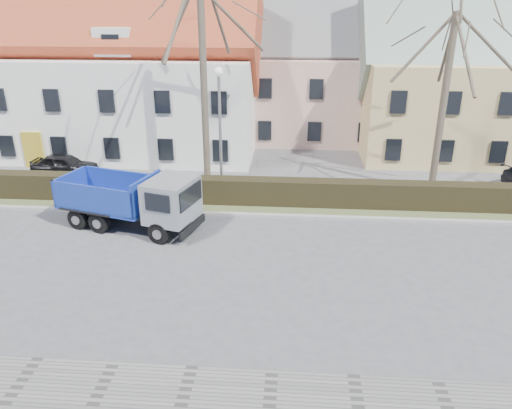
# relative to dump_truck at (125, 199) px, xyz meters

# --- Properties ---
(ground) EXTENTS (120.00, 120.00, 0.00)m
(ground) POSITION_rel_dump_truck_xyz_m (4.76, -3.04, -1.31)
(ground) COLOR #515053
(curb_far) EXTENTS (80.00, 0.30, 0.12)m
(curb_far) POSITION_rel_dump_truck_xyz_m (4.76, 1.56, -1.25)
(curb_far) COLOR gray
(curb_far) RESTS_ON ground
(grass_strip) EXTENTS (80.00, 3.00, 0.10)m
(grass_strip) POSITION_rel_dump_truck_xyz_m (4.76, 3.16, -1.26)
(grass_strip) COLOR #4B552F
(grass_strip) RESTS_ON ground
(hedge) EXTENTS (60.00, 0.90, 1.30)m
(hedge) POSITION_rel_dump_truck_xyz_m (4.76, 2.96, -0.66)
(hedge) COLOR black
(hedge) RESTS_ON ground
(building_white) EXTENTS (26.80, 10.80, 9.50)m
(building_white) POSITION_rel_dump_truck_xyz_m (-8.24, 12.96, 3.44)
(building_white) COLOR white
(building_white) RESTS_ON ground
(building_pink) EXTENTS (10.80, 8.80, 8.00)m
(building_pink) POSITION_rel_dump_truck_xyz_m (8.76, 16.96, 2.69)
(building_pink) COLOR #D2A695
(building_pink) RESTS_ON ground
(building_yellow) EXTENTS (18.80, 10.80, 8.50)m
(building_yellow) POSITION_rel_dump_truck_xyz_m (20.76, 13.96, 2.94)
(building_yellow) COLOR tan
(building_yellow) RESTS_ON ground
(tree_1) EXTENTS (9.20, 9.20, 12.65)m
(tree_1) POSITION_rel_dump_truck_xyz_m (2.76, 5.46, 5.01)
(tree_1) COLOR brown
(tree_1) RESTS_ON ground
(tree_2) EXTENTS (8.00, 8.00, 11.00)m
(tree_2) POSITION_rel_dump_truck_xyz_m (14.76, 5.46, 4.19)
(tree_2) COLOR brown
(tree_2) RESTS_ON ground
(dump_truck) EXTENTS (6.98, 4.15, 2.62)m
(dump_truck) POSITION_rel_dump_truck_xyz_m (0.00, 0.00, 0.00)
(dump_truck) COLOR navy
(dump_truck) RESTS_ON ground
(streetlight) EXTENTS (0.52, 0.52, 6.64)m
(streetlight) POSITION_rel_dump_truck_xyz_m (3.76, 3.96, 2.01)
(streetlight) COLOR gray
(streetlight) RESTS_ON ground
(cart_frame) EXTENTS (0.78, 0.56, 0.64)m
(cart_frame) POSITION_rel_dump_truck_xyz_m (1.69, 0.88, -0.99)
(cart_frame) COLOR silver
(cart_frame) RESTS_ON ground
(parked_car_a) EXTENTS (3.86, 1.70, 1.29)m
(parked_car_a) POSITION_rel_dump_truck_xyz_m (-5.76, 6.54, -0.67)
(parked_car_a) COLOR black
(parked_car_a) RESTS_ON ground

